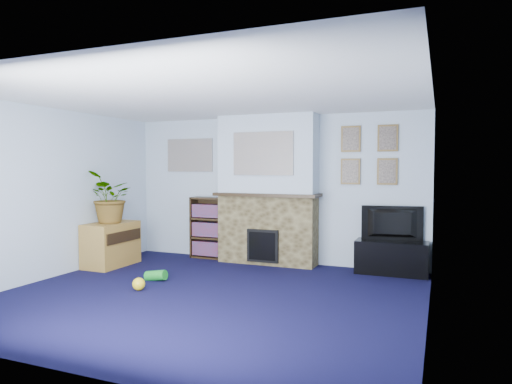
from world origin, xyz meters
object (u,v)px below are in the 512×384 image
at_px(bookshelf, 208,229).
at_px(television, 392,224).
at_px(sideboard, 111,244).
at_px(tv_stand, 392,259).

bearing_deg(bookshelf, television, -1.05).
bearing_deg(sideboard, tv_stand, 14.55).
relative_size(tv_stand, sideboard, 1.16).
distance_m(bookshelf, sideboard, 1.62).
height_order(television, bookshelf, bookshelf).
height_order(tv_stand, sideboard, sideboard).
relative_size(television, sideboard, 1.00).
distance_m(tv_stand, sideboard, 4.33).
xyz_separation_m(tv_stand, bookshelf, (-3.07, 0.08, 0.28)).
bearing_deg(tv_stand, sideboard, -165.45).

